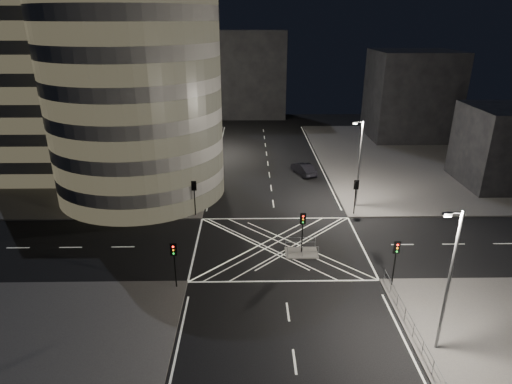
{
  "coord_description": "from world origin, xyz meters",
  "views": [
    {
      "loc": [
        -2.84,
        -36.14,
        20.46
      ],
      "look_at": [
        -2.11,
        6.39,
        3.0
      ],
      "focal_mm": 30.0,
      "sensor_mm": 36.0,
      "label": 1
    }
  ],
  "objects_px": {
    "central_island": "(301,253)",
    "traffic_signal_nl": "(174,257)",
    "traffic_signal_island": "(303,226)",
    "street_lamp_left_far": "(207,120)",
    "street_lamp_left_near": "(193,154)",
    "sedan": "(304,169)",
    "traffic_signal_fr": "(356,191)",
    "street_lamp_right_near": "(449,278)",
    "street_lamp_right_far": "(359,161)",
    "traffic_signal_fl": "(194,192)",
    "traffic_signal_nr": "(396,255)"
  },
  "relations": [
    {
      "from": "street_lamp_left_far",
      "to": "street_lamp_right_near",
      "type": "height_order",
      "value": "same"
    },
    {
      "from": "sedan",
      "to": "street_lamp_right_far",
      "type": "bearing_deg",
      "value": 92.51
    },
    {
      "from": "sedan",
      "to": "traffic_signal_nl",
      "type": "bearing_deg",
      "value": 42.89
    },
    {
      "from": "central_island",
      "to": "traffic_signal_nl",
      "type": "bearing_deg",
      "value": -153.86
    },
    {
      "from": "central_island",
      "to": "street_lamp_right_near",
      "type": "distance_m",
      "value": 15.54
    },
    {
      "from": "street_lamp_right_near",
      "to": "sedan",
      "type": "height_order",
      "value": "street_lamp_right_near"
    },
    {
      "from": "central_island",
      "to": "street_lamp_left_far",
      "type": "xyz_separation_m",
      "value": [
        -11.44,
        31.5,
        5.47
      ]
    },
    {
      "from": "traffic_signal_fl",
      "to": "street_lamp_left_far",
      "type": "xyz_separation_m",
      "value": [
        -0.64,
        23.2,
        2.63
      ]
    },
    {
      "from": "traffic_signal_fr",
      "to": "traffic_signal_island",
      "type": "xyz_separation_m",
      "value": [
        -6.8,
        -8.3,
        0.0
      ]
    },
    {
      "from": "traffic_signal_island",
      "to": "street_lamp_left_far",
      "type": "relative_size",
      "value": 0.4
    },
    {
      "from": "central_island",
      "to": "street_lamp_left_near",
      "type": "height_order",
      "value": "street_lamp_left_near"
    },
    {
      "from": "central_island",
      "to": "street_lamp_left_near",
      "type": "relative_size",
      "value": 0.3
    },
    {
      "from": "traffic_signal_nl",
      "to": "traffic_signal_island",
      "type": "height_order",
      "value": "same"
    },
    {
      "from": "street_lamp_left_near",
      "to": "central_island",
      "type": "bearing_deg",
      "value": -49.73
    },
    {
      "from": "street_lamp_left_near",
      "to": "street_lamp_right_near",
      "type": "relative_size",
      "value": 1.0
    },
    {
      "from": "traffic_signal_fl",
      "to": "street_lamp_right_far",
      "type": "bearing_deg",
      "value": 6.88
    },
    {
      "from": "traffic_signal_fr",
      "to": "sedan",
      "type": "distance_m",
      "value": 14.02
    },
    {
      "from": "street_lamp_left_far",
      "to": "traffic_signal_fl",
      "type": "bearing_deg",
      "value": -88.43
    },
    {
      "from": "traffic_signal_fr",
      "to": "traffic_signal_island",
      "type": "relative_size",
      "value": 1.0
    },
    {
      "from": "central_island",
      "to": "street_lamp_left_far",
      "type": "relative_size",
      "value": 0.3
    },
    {
      "from": "street_lamp_left_near",
      "to": "sedan",
      "type": "height_order",
      "value": "street_lamp_left_near"
    },
    {
      "from": "traffic_signal_fr",
      "to": "street_lamp_left_far",
      "type": "distance_m",
      "value": 29.63
    },
    {
      "from": "central_island",
      "to": "traffic_signal_nl",
      "type": "distance_m",
      "value": 12.36
    },
    {
      "from": "central_island",
      "to": "traffic_signal_fr",
      "type": "height_order",
      "value": "traffic_signal_fr"
    },
    {
      "from": "street_lamp_left_far",
      "to": "sedan",
      "type": "xyz_separation_m",
      "value": [
        14.22,
        -9.93,
        -4.72
      ]
    },
    {
      "from": "traffic_signal_fr",
      "to": "street_lamp_right_near",
      "type": "xyz_separation_m",
      "value": [
        0.64,
        -20.8,
        2.63
      ]
    },
    {
      "from": "traffic_signal_island",
      "to": "street_lamp_right_far",
      "type": "xyz_separation_m",
      "value": [
        7.44,
        10.5,
        2.63
      ]
    },
    {
      "from": "traffic_signal_fr",
      "to": "traffic_signal_island",
      "type": "height_order",
      "value": "same"
    },
    {
      "from": "street_lamp_left_near",
      "to": "street_lamp_left_far",
      "type": "bearing_deg",
      "value": 90.0
    },
    {
      "from": "street_lamp_right_near",
      "to": "traffic_signal_fr",
      "type": "bearing_deg",
      "value": 91.75
    },
    {
      "from": "traffic_signal_nl",
      "to": "traffic_signal_island",
      "type": "distance_m",
      "value": 12.03
    },
    {
      "from": "traffic_signal_nl",
      "to": "street_lamp_left_far",
      "type": "xyz_separation_m",
      "value": [
        -0.64,
        36.8,
        2.63
      ]
    },
    {
      "from": "street_lamp_right_near",
      "to": "street_lamp_right_far",
      "type": "bearing_deg",
      "value": 90.0
    },
    {
      "from": "traffic_signal_fr",
      "to": "street_lamp_left_near",
      "type": "relative_size",
      "value": 0.4
    },
    {
      "from": "traffic_signal_fl",
      "to": "sedan",
      "type": "bearing_deg",
      "value": 44.33
    },
    {
      "from": "central_island",
      "to": "traffic_signal_nl",
      "type": "relative_size",
      "value": 0.75
    },
    {
      "from": "traffic_signal_island",
      "to": "sedan",
      "type": "relative_size",
      "value": 0.81
    },
    {
      "from": "traffic_signal_nl",
      "to": "traffic_signal_fr",
      "type": "relative_size",
      "value": 1.0
    },
    {
      "from": "traffic_signal_fl",
      "to": "street_lamp_right_near",
      "type": "xyz_separation_m",
      "value": [
        18.24,
        -20.8,
        2.63
      ]
    },
    {
      "from": "traffic_signal_nr",
      "to": "street_lamp_left_near",
      "type": "relative_size",
      "value": 0.4
    },
    {
      "from": "traffic_signal_nl",
      "to": "traffic_signal_fr",
      "type": "xyz_separation_m",
      "value": [
        17.6,
        13.6,
        0.0
      ]
    },
    {
      "from": "street_lamp_right_far",
      "to": "traffic_signal_fl",
      "type": "bearing_deg",
      "value": -173.12
    },
    {
      "from": "traffic_signal_fl",
      "to": "street_lamp_right_near",
      "type": "height_order",
      "value": "street_lamp_right_near"
    },
    {
      "from": "central_island",
      "to": "street_lamp_left_far",
      "type": "height_order",
      "value": "street_lamp_left_far"
    },
    {
      "from": "street_lamp_right_near",
      "to": "traffic_signal_nl",
      "type": "bearing_deg",
      "value": 158.45
    },
    {
      "from": "traffic_signal_nr",
      "to": "traffic_signal_island",
      "type": "relative_size",
      "value": 1.0
    },
    {
      "from": "traffic_signal_fl",
      "to": "traffic_signal_nl",
      "type": "xyz_separation_m",
      "value": [
        0.0,
        -13.6,
        0.0
      ]
    },
    {
      "from": "traffic_signal_nr",
      "to": "street_lamp_right_near",
      "type": "relative_size",
      "value": 0.4
    },
    {
      "from": "street_lamp_right_near",
      "to": "traffic_signal_island",
      "type": "bearing_deg",
      "value": 120.75
    },
    {
      "from": "traffic_signal_nl",
      "to": "sedan",
      "type": "bearing_deg",
      "value": 63.18
    }
  ]
}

